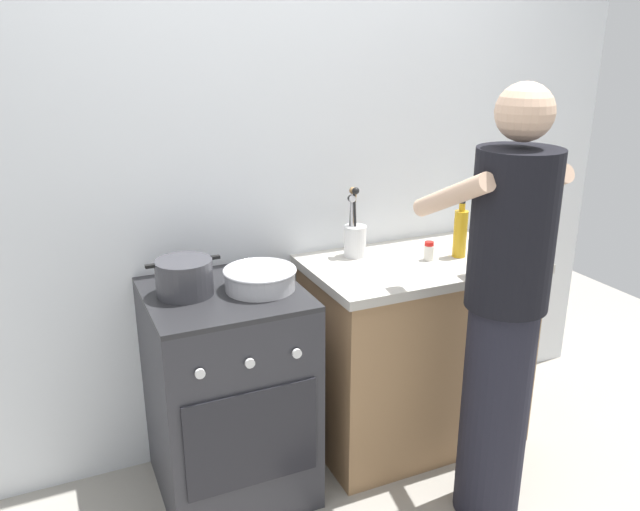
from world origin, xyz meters
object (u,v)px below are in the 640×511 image
object	(u,v)px
oil_bottle	(460,233)
pot	(184,277)
spice_bottle	(429,251)
utensil_crock	(355,236)
mixing_bowl	(260,278)
person	(503,315)
stove_range	(229,393)

from	to	relation	value
oil_bottle	pot	bearing A→B (deg)	177.20
oil_bottle	spice_bottle	bearing A→B (deg)	174.58
spice_bottle	pot	bearing A→B (deg)	177.57
pot	utensil_crock	world-z (taller)	utensil_crock
mixing_bowl	person	world-z (taller)	person
pot	oil_bottle	xyz separation A→B (m)	(1.22, -0.06, 0.04)
stove_range	utensil_crock	bearing A→B (deg)	14.55
stove_range	pot	xyz separation A→B (m)	(-0.14, 0.03, 0.52)
mixing_bowl	oil_bottle	size ratio (longest dim) A/B	1.10
mixing_bowl	person	size ratio (longest dim) A/B	0.17
mixing_bowl	spice_bottle	world-z (taller)	same
utensil_crock	person	bearing A→B (deg)	-71.28
pot	person	bearing A→B (deg)	-29.31
mixing_bowl	person	bearing A→B (deg)	-34.31
stove_range	utensil_crock	size ratio (longest dim) A/B	2.84
stove_range	mixing_bowl	bearing A→B (deg)	-13.53
spice_bottle	person	xyz separation A→B (m)	(-0.03, -0.54, -0.08)
person	stove_range	bearing A→B (deg)	148.44
stove_range	spice_bottle	bearing A→B (deg)	-0.91
pot	spice_bottle	bearing A→B (deg)	-2.43
pot	utensil_crock	xyz separation A→B (m)	(0.80, 0.14, 0.02)
pot	spice_bottle	world-z (taller)	pot
pot	utensil_crock	bearing A→B (deg)	9.97
pot	oil_bottle	distance (m)	1.23
stove_range	person	distance (m)	1.14
stove_range	oil_bottle	xyz separation A→B (m)	(1.08, -0.03, 0.56)
spice_bottle	person	distance (m)	0.55
person	utensil_crock	bearing A→B (deg)	108.72
stove_range	spice_bottle	size ratio (longest dim) A/B	10.55
pot	oil_bottle	bearing A→B (deg)	-2.80
spice_bottle	oil_bottle	size ratio (longest dim) A/B	0.32
spice_bottle	oil_bottle	world-z (taller)	oil_bottle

